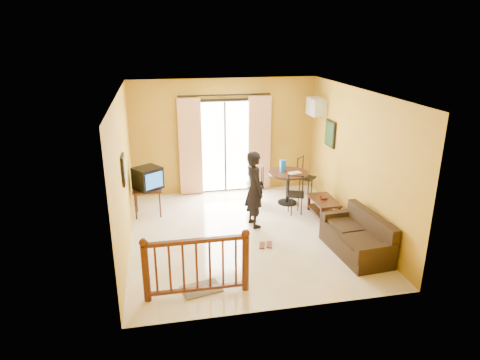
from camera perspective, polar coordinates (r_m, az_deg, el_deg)
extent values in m
plane|color=beige|center=(8.62, 0.73, -7.17)|extent=(5.00, 5.00, 0.00)
plane|color=white|center=(7.78, 0.82, 11.62)|extent=(5.00, 5.00, 0.00)
plane|color=#B78C23|center=(10.46, -2.06, 5.80)|extent=(4.50, 0.00, 4.50)
plane|color=#B78C23|center=(5.83, 5.87, -5.56)|extent=(4.50, 0.00, 4.50)
plane|color=#B78C23|center=(7.96, -15.29, 0.73)|extent=(0.00, 5.00, 5.00)
plane|color=#B78C23|center=(8.81, 15.25, 2.54)|extent=(0.00, 5.00, 5.00)
cube|color=black|center=(10.51, -2.04, 4.45)|extent=(1.34, 0.03, 2.34)
cube|color=white|center=(10.47, -2.00, 4.41)|extent=(1.20, 0.04, 2.20)
cube|color=black|center=(10.45, -1.99, 4.38)|extent=(0.04, 0.02, 2.20)
cube|color=#F8EABB|center=(10.32, -6.64, 4.34)|extent=(0.55, 0.08, 2.35)
cube|color=#F8EABB|center=(10.58, 2.60, 4.83)|extent=(0.55, 0.08, 2.35)
cylinder|color=black|center=(10.17, -2.04, 11.27)|extent=(2.20, 0.04, 0.04)
cube|color=black|center=(9.47, -12.29, -1.21)|extent=(0.61, 0.51, 0.04)
cylinder|color=black|center=(9.40, -13.73, -3.44)|extent=(0.04, 0.04, 0.59)
cylinder|color=black|center=(9.38, -10.61, -3.24)|extent=(0.04, 0.04, 0.59)
cylinder|color=black|center=(9.78, -13.66, -2.52)|extent=(0.04, 0.04, 0.59)
cylinder|color=black|center=(9.76, -10.66, -2.34)|extent=(0.04, 0.04, 0.59)
cube|color=black|center=(9.38, -12.22, 0.26)|extent=(0.70, 0.69, 0.47)
cube|color=blue|center=(9.19, -11.37, -0.08)|extent=(0.35, 0.25, 0.34)
cube|color=black|center=(7.72, -15.25, 1.34)|extent=(0.04, 0.42, 0.52)
cube|color=#5B574E|center=(7.72, -15.07, 1.35)|extent=(0.01, 0.34, 0.44)
cylinder|color=black|center=(9.89, 6.45, 0.93)|extent=(0.92, 0.92, 0.04)
cylinder|color=black|center=(10.02, 6.37, -1.09)|extent=(0.08, 0.08, 0.74)
cylinder|color=black|center=(10.14, 6.30, -2.97)|extent=(0.45, 0.45, 0.03)
cylinder|color=blue|center=(9.89, 5.75, 1.91)|extent=(0.15, 0.15, 0.27)
cube|color=silver|center=(9.83, 7.30, 0.96)|extent=(0.31, 0.24, 0.02)
cube|color=silver|center=(10.33, 10.13, 9.59)|extent=(0.30, 0.60, 0.40)
cube|color=gray|center=(10.28, 9.34, 9.59)|extent=(0.02, 0.56, 0.36)
cube|color=black|center=(9.88, 11.96, 6.08)|extent=(0.04, 0.50, 0.60)
cube|color=black|center=(9.87, 11.82, 6.07)|extent=(0.01, 0.42, 0.52)
cube|color=black|center=(9.44, 11.13, -2.65)|extent=(0.49, 0.87, 0.04)
cube|color=black|center=(9.54, 11.03, -4.05)|extent=(0.45, 0.83, 0.03)
cube|color=black|center=(9.12, 10.82, -4.71)|extent=(0.05, 0.05, 0.37)
cube|color=black|center=(9.26, 13.06, -4.48)|extent=(0.05, 0.05, 0.37)
cube|color=black|center=(9.78, 9.17, -2.91)|extent=(0.05, 0.05, 0.37)
cube|color=black|center=(9.92, 11.27, -2.73)|extent=(0.05, 0.05, 0.37)
imported|color=#5A2D1E|center=(9.44, 11.12, -2.35)|extent=(0.20, 0.20, 0.06)
cube|color=black|center=(8.11, 15.15, -8.23)|extent=(0.85, 1.52, 0.37)
cube|color=black|center=(8.09, 17.11, -5.96)|extent=(0.28, 1.48, 0.50)
cube|color=black|center=(7.47, 17.67, -9.27)|extent=(0.74, 0.21, 0.28)
cube|color=black|center=(8.60, 13.22, -4.92)|extent=(0.74, 0.21, 0.28)
cube|color=black|center=(7.75, 16.01, -7.93)|extent=(0.55, 0.64, 0.09)
cube|color=black|center=(8.26, 14.03, -5.98)|extent=(0.55, 0.64, 0.09)
imported|color=black|center=(8.68, 1.92, -1.24)|extent=(0.48, 0.64, 1.59)
cylinder|color=#471E0F|center=(6.59, -12.43, -12.09)|extent=(0.11, 0.11, 0.92)
cylinder|color=#471E0F|center=(6.69, 0.74, -11.06)|extent=(0.11, 0.11, 0.92)
sphere|color=#471E0F|center=(6.34, -12.77, -8.14)|extent=(0.13, 0.13, 0.13)
sphere|color=#471E0F|center=(6.45, 0.76, -7.14)|extent=(0.13, 0.13, 0.13)
cube|color=#471E0F|center=(6.37, -5.92, -8.09)|extent=(1.55, 0.08, 0.06)
cube|color=#471E0F|center=(6.79, -5.68, -14.25)|extent=(1.55, 0.06, 0.05)
cube|color=#625A4F|center=(6.95, -5.17, -14.25)|extent=(0.68, 0.53, 0.02)
cube|color=#5A2D1E|center=(8.16, 2.97, -8.70)|extent=(0.17, 0.27, 0.03)
cube|color=#5A2D1E|center=(8.19, 3.93, -8.60)|extent=(0.17, 0.27, 0.03)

